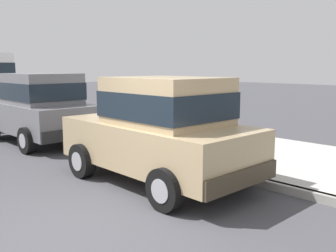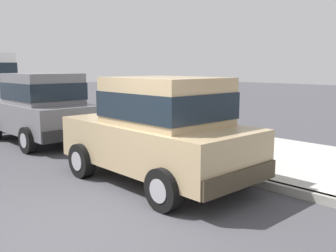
{
  "view_description": "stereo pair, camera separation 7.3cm",
  "coord_description": "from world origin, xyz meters",
  "px_view_note": "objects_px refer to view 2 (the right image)",
  "views": [
    {
      "loc": [
        -2.33,
        -3.97,
        2.06
      ],
      "look_at": [
        2.97,
        1.5,
        0.85
      ],
      "focal_mm": 40.16,
      "sensor_mm": 36.0,
      "label": 1
    },
    {
      "loc": [
        -2.27,
        -4.02,
        2.06
      ],
      "look_at": [
        2.97,
        1.5,
        0.85
      ],
      "focal_mm": 40.16,
      "sensor_mm": 36.0,
      "label": 2
    }
  ],
  "objects_px": {
    "car_grey_hatchback": "(41,107)",
    "car_tan_hatchback": "(160,129)",
    "fire_hydrant": "(76,118)",
    "dog_tan": "(179,133)"
  },
  "relations": [
    {
      "from": "car_tan_hatchback",
      "to": "dog_tan",
      "type": "distance_m",
      "value": 2.68
    },
    {
      "from": "dog_tan",
      "to": "fire_hydrant",
      "type": "xyz_separation_m",
      "value": [
        -0.55,
        4.0,
        0.05
      ]
    },
    {
      "from": "dog_tan",
      "to": "car_tan_hatchback",
      "type": "bearing_deg",
      "value": -142.71
    },
    {
      "from": "car_grey_hatchback",
      "to": "car_tan_hatchback",
      "type": "bearing_deg",
      "value": -91.32
    },
    {
      "from": "car_grey_hatchback",
      "to": "fire_hydrant",
      "type": "height_order",
      "value": "car_grey_hatchback"
    },
    {
      "from": "fire_hydrant",
      "to": "car_grey_hatchback",
      "type": "bearing_deg",
      "value": -154.74
    },
    {
      "from": "car_tan_hatchback",
      "to": "car_grey_hatchback",
      "type": "xyz_separation_m",
      "value": [
        0.11,
        4.92,
        0.0
      ]
    },
    {
      "from": "car_grey_hatchback",
      "to": "dog_tan",
      "type": "xyz_separation_m",
      "value": [
        1.98,
        -3.33,
        -0.55
      ]
    },
    {
      "from": "car_grey_hatchback",
      "to": "fire_hydrant",
      "type": "relative_size",
      "value": 5.25
    },
    {
      "from": "car_grey_hatchback",
      "to": "dog_tan",
      "type": "relative_size",
      "value": 5.17
    }
  ]
}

